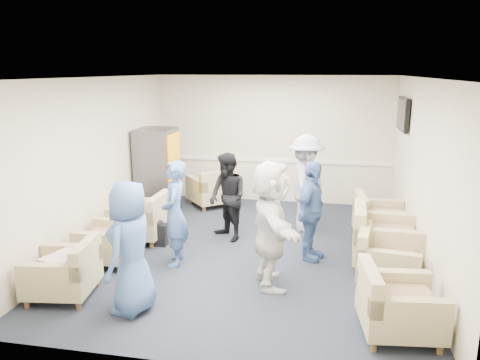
% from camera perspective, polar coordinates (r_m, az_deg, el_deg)
% --- Properties ---
extents(floor, '(6.00, 6.00, 0.00)m').
position_cam_1_polar(floor, '(7.52, 1.11, -8.65)').
color(floor, black).
rests_on(floor, ground).
extents(ceiling, '(6.00, 6.00, 0.00)m').
position_cam_1_polar(ceiling, '(6.98, 1.22, 12.38)').
color(ceiling, silver).
rests_on(ceiling, back_wall).
extents(back_wall, '(5.00, 0.02, 2.70)m').
position_cam_1_polar(back_wall, '(10.05, 4.06, 4.92)').
color(back_wall, beige).
rests_on(back_wall, floor).
extents(front_wall, '(5.00, 0.02, 2.70)m').
position_cam_1_polar(front_wall, '(4.31, -5.62, -6.64)').
color(front_wall, beige).
rests_on(front_wall, floor).
extents(left_wall, '(0.02, 6.00, 2.70)m').
position_cam_1_polar(left_wall, '(7.93, -16.95, 2.10)').
color(left_wall, beige).
rests_on(left_wall, floor).
extents(right_wall, '(0.02, 6.00, 2.70)m').
position_cam_1_polar(right_wall, '(7.16, 21.31, 0.59)').
color(right_wall, beige).
rests_on(right_wall, floor).
extents(chair_rail, '(4.98, 0.04, 0.06)m').
position_cam_1_polar(chair_rail, '(10.11, 4.00, 2.38)').
color(chair_rail, white).
rests_on(chair_rail, back_wall).
extents(tv, '(0.10, 1.00, 0.58)m').
position_cam_1_polar(tv, '(8.80, 19.25, 7.59)').
color(tv, black).
rests_on(tv, right_wall).
extents(armchair_left_near, '(0.88, 0.88, 0.63)m').
position_cam_1_polar(armchair_left_near, '(6.39, -20.42, -10.62)').
color(armchair_left_near, tan).
rests_on(armchair_left_near, floor).
extents(armchair_left_mid, '(0.78, 0.78, 0.63)m').
position_cam_1_polar(armchair_left_mid, '(7.25, -15.34, -7.37)').
color(armchair_left_mid, tan).
rests_on(armchair_left_mid, floor).
extents(armchair_left_far, '(0.87, 0.87, 0.68)m').
position_cam_1_polar(armchair_left_far, '(8.07, -11.72, -4.83)').
color(armchair_left_far, tan).
rests_on(armchair_left_far, floor).
extents(armchair_right_near, '(0.91, 0.91, 0.65)m').
position_cam_1_polar(armchair_right_near, '(5.47, 18.36, -14.47)').
color(armchair_right_near, tan).
rests_on(armchair_right_near, floor).
extents(armchair_right_midnear, '(0.90, 0.90, 0.63)m').
position_cam_1_polar(armchair_right_midnear, '(6.66, 17.19, -9.35)').
color(armchair_right_midnear, tan).
rests_on(armchair_right_midnear, floor).
extents(armchair_right_midfar, '(0.99, 0.99, 0.76)m').
position_cam_1_polar(armchair_right_midfar, '(7.17, 16.89, -7.14)').
color(armchair_right_midfar, tan).
rests_on(armchair_right_midfar, floor).
extents(armchair_right_far, '(0.91, 0.91, 0.68)m').
position_cam_1_polar(armchair_right_far, '(8.19, 16.41, -4.84)').
color(armchair_right_far, tan).
rests_on(armchair_right_far, floor).
extents(armchair_corner, '(1.20, 1.20, 0.68)m').
position_cam_1_polar(armchair_corner, '(9.84, -3.30, -1.25)').
color(armchair_corner, tan).
rests_on(armchair_corner, floor).
extents(vending_machine, '(0.70, 0.81, 1.71)m').
position_cam_1_polar(vending_machine, '(9.29, -9.99, 0.96)').
color(vending_machine, '#515059').
rests_on(vending_machine, floor).
extents(backpack, '(0.26, 0.18, 0.44)m').
position_cam_1_polar(backpack, '(7.80, -9.82, -6.27)').
color(backpack, black).
rests_on(backpack, floor).
extents(pillow, '(0.51, 0.59, 0.14)m').
position_cam_1_polar(pillow, '(6.32, -20.63, -9.19)').
color(pillow, beige).
rests_on(pillow, armchair_left_near).
extents(person_front_left, '(0.61, 0.84, 1.59)m').
position_cam_1_polar(person_front_left, '(5.64, -13.19, -8.03)').
color(person_front_left, '#3E5D96').
rests_on(person_front_left, floor).
extents(person_mid_left, '(0.48, 0.63, 1.55)m').
position_cam_1_polar(person_mid_left, '(6.87, -7.97, -4.07)').
color(person_mid_left, '#3E5D96').
rests_on(person_mid_left, floor).
extents(person_back_left, '(0.91, 0.90, 1.48)m').
position_cam_1_polar(person_back_left, '(7.80, -1.52, -2.10)').
color(person_back_left, black).
rests_on(person_back_left, floor).
extents(person_back_right, '(0.79, 1.19, 1.72)m').
position_cam_1_polar(person_back_right, '(8.30, 8.00, -0.41)').
color(person_back_right, silver).
rests_on(person_back_right, floor).
extents(person_mid_right, '(0.62, 0.96, 1.52)m').
position_cam_1_polar(person_mid_right, '(7.06, 8.69, -3.78)').
color(person_mid_right, '#3E5D96').
rests_on(person_mid_right, floor).
extents(person_front_right, '(0.91, 1.65, 1.70)m').
position_cam_1_polar(person_front_right, '(6.11, 3.80, -5.44)').
color(person_front_right, silver).
rests_on(person_front_right, floor).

